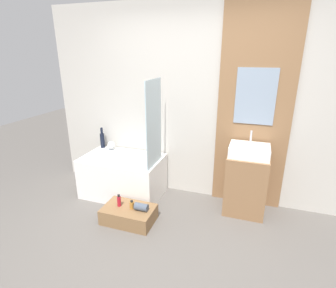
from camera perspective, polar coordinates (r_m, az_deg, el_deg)
name	(u,v)px	position (r m, az deg, el deg)	size (l,w,h in m)	color
ground_plane	(151,268)	(2.81, -3.64, -25.31)	(12.00, 12.00, 0.00)	#605B56
wall_tiled_back	(194,105)	(3.57, 5.67, 8.43)	(4.20, 0.06, 2.60)	beige
wall_wood_accent	(254,109)	(3.43, 18.23, 7.25)	(0.89, 0.04, 2.60)	#8E6642
bathtub	(123,176)	(3.85, -9.72, -6.79)	(1.11, 0.69, 0.58)	white
glass_shower_screen	(154,124)	(3.27, -3.10, 4.38)	(0.01, 0.49, 1.10)	silver
wooden_step_bench	(129,214)	(3.35, -8.51, -14.90)	(0.62, 0.39, 0.19)	olive
vanity_cabinet	(246,184)	(3.50, 16.54, -8.38)	(0.50, 0.43, 0.77)	#8E6642
sink	(249,151)	(3.32, 17.29, -1.41)	(0.47, 0.36, 0.29)	white
vase_tall_dark	(102,140)	(4.14, -14.09, 0.95)	(0.07, 0.07, 0.32)	black
vase_round_light	(111,145)	(4.05, -12.25, -0.30)	(0.12, 0.12, 0.12)	silver
bottle_soap_primary	(119,201)	(3.32, -10.61, -12.08)	(0.05, 0.05, 0.16)	#B21928
bottle_soap_secondary	(132,205)	(3.26, -7.88, -13.01)	(0.05, 0.05, 0.11)	#B2752D
towel_roll	(141,207)	(3.21, -5.83, -13.49)	(0.09, 0.09, 0.16)	#4C5666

